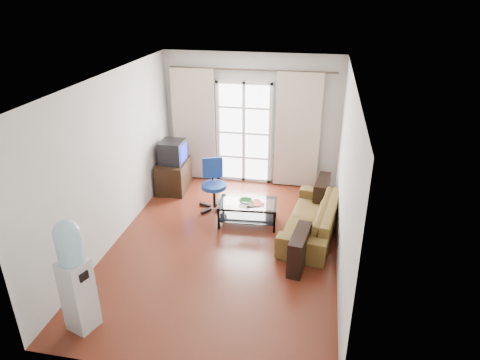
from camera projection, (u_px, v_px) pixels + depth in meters
name	position (u px, v px, depth m)	size (l,w,h in m)	color
floor	(224.00, 245.00, 7.00)	(5.20, 5.20, 0.00)	maroon
ceiling	(221.00, 79.00, 5.87)	(5.20, 5.20, 0.00)	white
wall_back	(252.00, 120.00, 8.75)	(3.60, 0.02, 2.70)	#BCB9B3
wall_front	(162.00, 275.00, 4.12)	(3.60, 0.02, 2.70)	#BCB9B3
wall_left	(112.00, 161.00, 6.75)	(0.02, 5.20, 2.70)	#BCB9B3
wall_right	(345.00, 179.00, 6.12)	(0.02, 5.20, 2.70)	#BCB9B3
french_door	(244.00, 133.00, 8.84)	(1.16, 0.06, 2.15)	white
curtain_rod	(251.00, 70.00, 8.23)	(0.04, 0.04, 3.30)	#4C3F2D
curtain_left	(194.00, 125.00, 8.91)	(0.90, 0.07, 2.35)	beige
curtain_right	(297.00, 132.00, 8.54)	(0.90, 0.07, 2.35)	beige
radiator	(288.00, 170.00, 8.95)	(0.64, 0.12, 0.64)	gray
sofa	(312.00, 218.00, 7.24)	(1.05, 2.07, 0.58)	#656822
coffee_table	(248.00, 210.00, 7.53)	(1.06, 0.65, 0.41)	silver
bowl	(246.00, 202.00, 7.44)	(0.25, 0.25, 0.06)	green
book	(253.00, 204.00, 7.39)	(0.30, 0.30, 0.02)	#A41B14
remote	(252.00, 207.00, 7.32)	(0.18, 0.05, 0.02)	black
tv_stand	(174.00, 176.00, 8.77)	(0.56, 0.84, 0.62)	black
crt_tv	(172.00, 152.00, 8.52)	(0.51, 0.49, 0.45)	black
task_chair	(214.00, 195.00, 8.04)	(0.83, 0.83, 0.96)	black
water_cooler	(75.00, 274.00, 5.02)	(0.39, 0.39, 1.52)	silver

